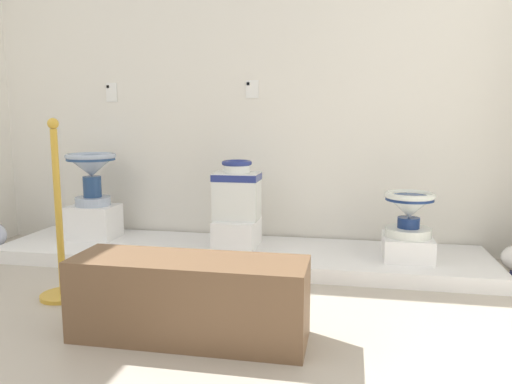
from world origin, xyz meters
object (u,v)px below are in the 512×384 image
(plinth_block_broad_patterned, at_px, (407,247))
(info_placard_first, at_px, (111,92))
(antique_toilet_tall_cobalt, at_px, (91,170))
(antique_toilet_broad_patterned, at_px, (409,209))
(stanchion_post_near_left, at_px, (61,247))
(antique_toilet_slender_white, at_px, (237,190))
(info_placard_second, at_px, (252,89))
(plinth_block_tall_cobalt, at_px, (94,222))
(plinth_block_slender_white, at_px, (237,233))
(museum_bench, at_px, (189,299))

(plinth_block_broad_patterned, distance_m, info_placard_first, 2.68)
(antique_toilet_tall_cobalt, relative_size, antique_toilet_broad_patterned, 1.22)
(stanchion_post_near_left, bearing_deg, antique_toilet_slender_white, 48.33)
(plinth_block_broad_patterned, bearing_deg, info_placard_second, 158.64)
(info_placard_first, bearing_deg, info_placard_second, -0.00)
(antique_toilet_broad_patterned, bearing_deg, info_placard_second, 158.64)
(plinth_block_tall_cobalt, relative_size, antique_toilet_broad_patterned, 1.08)
(plinth_block_slender_white, bearing_deg, antique_toilet_slender_white, 45.00)
(stanchion_post_near_left, bearing_deg, plinth_block_tall_cobalt, 109.13)
(plinth_block_tall_cobalt, distance_m, antique_toilet_slender_white, 1.24)
(plinth_block_broad_patterned, relative_size, museum_bench, 0.32)
(antique_toilet_broad_patterned, height_order, info_placard_first, info_placard_first)
(plinth_block_slender_white, xyz_separation_m, stanchion_post_near_left, (-0.85, -0.95, 0.10))
(antique_toilet_tall_cobalt, relative_size, museum_bench, 0.37)
(antique_toilet_tall_cobalt, xyz_separation_m, info_placard_first, (0.03, 0.34, 0.62))
(stanchion_post_near_left, bearing_deg, plinth_block_broad_patterned, 23.31)
(plinth_block_tall_cobalt, height_order, info_placard_second, info_placard_second)
(antique_toilet_slender_white, distance_m, stanchion_post_near_left, 1.30)
(stanchion_post_near_left, height_order, museum_bench, stanchion_post_near_left)
(antique_toilet_broad_patterned, bearing_deg, antique_toilet_slender_white, 177.15)
(plinth_block_slender_white, xyz_separation_m, info_placard_second, (0.03, 0.40, 1.08))
(info_placard_second, bearing_deg, antique_toilet_tall_cobalt, -164.71)
(info_placard_first, height_order, stanchion_post_near_left, info_placard_first)
(plinth_block_tall_cobalt, distance_m, info_placard_first, 1.10)
(museum_bench, bearing_deg, plinth_block_slender_white, 93.05)
(info_placard_first, bearing_deg, plinth_block_tall_cobalt, -94.85)
(antique_toilet_broad_patterned, bearing_deg, stanchion_post_near_left, -156.69)
(plinth_block_tall_cobalt, relative_size, antique_toilet_slender_white, 0.85)
(antique_toilet_slender_white, height_order, plinth_block_broad_patterned, antique_toilet_slender_white)
(antique_toilet_slender_white, relative_size, info_placard_first, 2.79)
(plinth_block_slender_white, bearing_deg, antique_toilet_broad_patterned, -2.85)
(antique_toilet_slender_white, relative_size, plinth_block_broad_patterned, 1.19)
(plinth_block_tall_cobalt, bearing_deg, info_placard_second, 15.29)
(plinth_block_tall_cobalt, height_order, plinth_block_slender_white, plinth_block_tall_cobalt)
(stanchion_post_near_left, bearing_deg, museum_bench, -22.29)
(plinth_block_tall_cobalt, relative_size, stanchion_post_near_left, 0.35)
(antique_toilet_tall_cobalt, bearing_deg, antique_toilet_broad_patterned, -2.99)
(plinth_block_tall_cobalt, distance_m, info_placard_second, 1.66)
(antique_toilet_broad_patterned, bearing_deg, plinth_block_tall_cobalt, 177.01)
(antique_toilet_tall_cobalt, bearing_deg, info_placard_first, 85.15)
(museum_bench, bearing_deg, plinth_block_tall_cobalt, 132.36)
(antique_toilet_broad_patterned, bearing_deg, antique_toilet_tall_cobalt, 177.01)
(antique_toilet_tall_cobalt, xyz_separation_m, antique_toilet_slender_white, (1.20, -0.07, -0.12))
(antique_toilet_tall_cobalt, relative_size, plinth_block_slender_white, 1.06)
(museum_bench, bearing_deg, info_placard_second, 91.21)
(info_placard_second, bearing_deg, antique_toilet_broad_patterned, -21.36)
(antique_toilet_broad_patterned, bearing_deg, plinth_block_broad_patterned, 0.00)
(antique_toilet_slender_white, bearing_deg, info_placard_first, 161.01)
(info_placard_second, bearing_deg, plinth_block_broad_patterned, -21.36)
(antique_toilet_tall_cobalt, bearing_deg, stanchion_post_near_left, -70.87)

